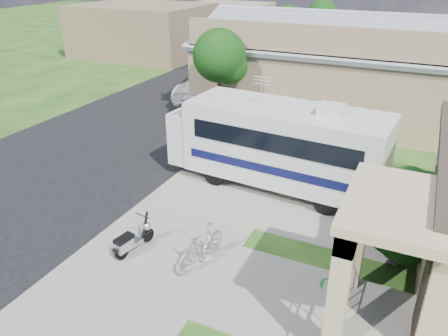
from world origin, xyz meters
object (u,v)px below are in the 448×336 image
at_px(scooter, 132,240).
at_px(garden_hose, 329,288).
at_px(bicycle, 202,248).
at_px(van, 256,61).
at_px(shrub, 406,215).
at_px(motorhome, 277,143).
at_px(pickup_truck, 215,85).

height_order(scooter, garden_hose, scooter).
xyz_separation_m(bicycle, van, (-6.60, 20.49, 0.36)).
bearing_deg(scooter, van, 112.21).
height_order(scooter, van, van).
distance_m(shrub, van, 21.33).
xyz_separation_m(motorhome, bicycle, (-0.26, -5.07, -1.11)).
distance_m(motorhome, pickup_truck, 10.85).
bearing_deg(garden_hose, van, 116.15).
distance_m(pickup_truck, van, 6.87).
xyz_separation_m(bicycle, garden_hose, (3.27, 0.38, -0.43)).
height_order(shrub, van, shrub).
xyz_separation_m(motorhome, shrub, (4.38, -2.70, -0.23)).
relative_size(van, garden_hose, 13.59).
height_order(motorhome, scooter, motorhome).
distance_m(motorhome, scooter, 6.00).
height_order(motorhome, bicycle, motorhome).
relative_size(bicycle, van, 0.29).
bearing_deg(bicycle, shrub, 39.18).
xyz_separation_m(pickup_truck, garden_hose, (9.64, -13.24, -0.75)).
distance_m(scooter, van, 21.38).
bearing_deg(bicycle, van, 119.96).
xyz_separation_m(motorhome, scooter, (-2.21, -5.45, -1.21)).
height_order(shrub, pickup_truck, shrub).
height_order(shrub, bicycle, shrub).
xyz_separation_m(shrub, van, (-11.24, 18.12, -0.52)).
bearing_deg(scooter, bicycle, 20.51).
bearing_deg(shrub, motorhome, 148.34).
bearing_deg(motorhome, garden_hose, -53.13).
bearing_deg(pickup_truck, bicycle, 110.72).
relative_size(motorhome, van, 1.24).
relative_size(bicycle, pickup_truck, 0.29).
height_order(bicycle, van, van).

